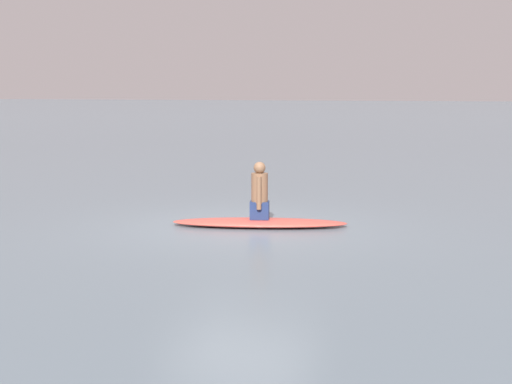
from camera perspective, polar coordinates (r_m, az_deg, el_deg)
ground_plane at (r=12.95m, az=-1.16°, el=-2.69°), size 400.00×400.00×0.00m
surfboard at (r=13.00m, az=0.27°, el=-2.35°), size 3.11×1.89×0.13m
person_paddler at (r=12.92m, az=0.27°, el=-0.09°), size 0.41×0.43×1.00m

